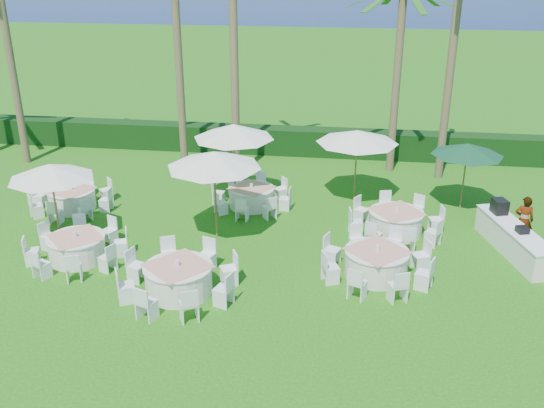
{
  "coord_description": "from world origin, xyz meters",
  "views": [
    {
      "loc": [
        4.05,
        -14.59,
        8.82
      ],
      "look_at": [
        1.61,
        2.91,
        1.3
      ],
      "focal_mm": 40.0,
      "sensor_mm": 36.0,
      "label": 1
    }
  ],
  "objects_px": {
    "banquet_table_b": "(179,278)",
    "buffet_table": "(513,239)",
    "umbrella_c": "(234,131)",
    "banquet_table_e": "(252,196)",
    "umbrella_d": "(357,137)",
    "banquet_table_a": "(77,247)",
    "staff_person": "(524,220)",
    "banquet_table_f": "(396,222)",
    "umbrella_a": "(50,171)",
    "banquet_table_d": "(72,199)",
    "banquet_table_c": "(376,262)",
    "umbrella_green": "(468,149)",
    "umbrella_b": "(214,159)"
  },
  "relations": [
    {
      "from": "umbrella_d",
      "to": "banquet_table_a",
      "type": "bearing_deg",
      "value": -144.12
    },
    {
      "from": "banquet_table_d",
      "to": "banquet_table_e",
      "type": "xyz_separation_m",
      "value": [
        6.42,
        1.12,
        -0.01
      ]
    },
    {
      "from": "umbrella_a",
      "to": "staff_person",
      "type": "xyz_separation_m",
      "value": [
        14.73,
        2.02,
        -1.64
      ]
    },
    {
      "from": "umbrella_c",
      "to": "umbrella_green",
      "type": "bearing_deg",
      "value": 3.88
    },
    {
      "from": "umbrella_b",
      "to": "banquet_table_a",
      "type": "bearing_deg",
      "value": -151.1
    },
    {
      "from": "umbrella_c",
      "to": "banquet_table_e",
      "type": "bearing_deg",
      "value": -28.29
    },
    {
      "from": "umbrella_b",
      "to": "buffet_table",
      "type": "distance_m",
      "value": 9.64
    },
    {
      "from": "staff_person",
      "to": "banquet_table_e",
      "type": "bearing_deg",
      "value": -0.91
    },
    {
      "from": "banquet_table_c",
      "to": "banquet_table_e",
      "type": "bearing_deg",
      "value": 134.34
    },
    {
      "from": "banquet_table_b",
      "to": "staff_person",
      "type": "height_order",
      "value": "staff_person"
    },
    {
      "from": "umbrella_d",
      "to": "buffet_table",
      "type": "bearing_deg",
      "value": -36.6
    },
    {
      "from": "banquet_table_b",
      "to": "umbrella_d",
      "type": "height_order",
      "value": "umbrella_d"
    },
    {
      "from": "umbrella_a",
      "to": "umbrella_green",
      "type": "bearing_deg",
      "value": 19.56
    },
    {
      "from": "staff_person",
      "to": "banquet_table_a",
      "type": "bearing_deg",
      "value": 22.49
    },
    {
      "from": "banquet_table_f",
      "to": "umbrella_d",
      "type": "height_order",
      "value": "umbrella_d"
    },
    {
      "from": "banquet_table_d",
      "to": "umbrella_d",
      "type": "height_order",
      "value": "umbrella_d"
    },
    {
      "from": "banquet_table_c",
      "to": "umbrella_green",
      "type": "bearing_deg",
      "value": 59.94
    },
    {
      "from": "banquet_table_e",
      "to": "umbrella_d",
      "type": "relative_size",
      "value": 0.98
    },
    {
      "from": "banquet_table_a",
      "to": "banquet_table_d",
      "type": "height_order",
      "value": "banquet_table_a"
    },
    {
      "from": "banquet_table_a",
      "to": "banquet_table_b",
      "type": "xyz_separation_m",
      "value": [
        3.6,
        -1.44,
        0.04
      ]
    },
    {
      "from": "umbrella_c",
      "to": "umbrella_a",
      "type": "bearing_deg",
      "value": -140.07
    },
    {
      "from": "banquet_table_a",
      "to": "banquet_table_e",
      "type": "xyz_separation_m",
      "value": [
        4.57,
        4.79,
        -0.01
      ]
    },
    {
      "from": "banquet_table_d",
      "to": "banquet_table_c",
      "type": "bearing_deg",
      "value": -17.51
    },
    {
      "from": "banquet_table_e",
      "to": "staff_person",
      "type": "xyz_separation_m",
      "value": [
        9.1,
        -1.75,
        0.42
      ]
    },
    {
      "from": "banquet_table_f",
      "to": "umbrella_d",
      "type": "distance_m",
      "value": 3.73
    },
    {
      "from": "banquet_table_b",
      "to": "umbrella_b",
      "type": "bearing_deg",
      "value": 85.84
    },
    {
      "from": "banquet_table_f",
      "to": "banquet_table_d",
      "type": "bearing_deg",
      "value": 177.76
    },
    {
      "from": "banquet_table_e",
      "to": "umbrella_green",
      "type": "xyz_separation_m",
      "value": [
        7.6,
        0.93,
        1.85
      ]
    },
    {
      "from": "umbrella_b",
      "to": "umbrella_d",
      "type": "relative_size",
      "value": 1.0
    },
    {
      "from": "umbrella_b",
      "to": "umbrella_d",
      "type": "xyz_separation_m",
      "value": [
        4.44,
        3.87,
        -0.22
      ]
    },
    {
      "from": "banquet_table_e",
      "to": "banquet_table_f",
      "type": "bearing_deg",
      "value": -16.98
    },
    {
      "from": "banquet_table_e",
      "to": "umbrella_d",
      "type": "bearing_deg",
      "value": 18.01
    },
    {
      "from": "banquet_table_b",
      "to": "staff_person",
      "type": "distance_m",
      "value": 11.03
    },
    {
      "from": "banquet_table_b",
      "to": "umbrella_d",
      "type": "distance_m",
      "value": 9.02
    },
    {
      "from": "banquet_table_e",
      "to": "banquet_table_a",
      "type": "bearing_deg",
      "value": -133.64
    },
    {
      "from": "banquet_table_c",
      "to": "umbrella_d",
      "type": "xyz_separation_m",
      "value": [
        -0.71,
        5.75,
        2.03
      ]
    },
    {
      "from": "banquet_table_c",
      "to": "umbrella_a",
      "type": "bearing_deg",
      "value": 175.63
    },
    {
      "from": "banquet_table_c",
      "to": "umbrella_b",
      "type": "height_order",
      "value": "umbrella_b"
    },
    {
      "from": "umbrella_c",
      "to": "staff_person",
      "type": "distance_m",
      "value": 10.19
    },
    {
      "from": "banquet_table_c",
      "to": "umbrella_d",
      "type": "height_order",
      "value": "umbrella_d"
    },
    {
      "from": "buffet_table",
      "to": "staff_person",
      "type": "distance_m",
      "value": 0.9
    },
    {
      "from": "banquet_table_b",
      "to": "buffet_table",
      "type": "distance_m",
      "value": 10.35
    },
    {
      "from": "umbrella_green",
      "to": "banquet_table_b",
      "type": "bearing_deg",
      "value": -140.15
    },
    {
      "from": "banquet_table_c",
      "to": "umbrella_b",
      "type": "xyz_separation_m",
      "value": [
        -5.14,
        1.88,
        2.26
      ]
    },
    {
      "from": "banquet_table_b",
      "to": "buffet_table",
      "type": "xyz_separation_m",
      "value": [
        9.64,
        3.76,
        0.03
      ]
    },
    {
      "from": "banquet_table_a",
      "to": "umbrella_a",
      "type": "relative_size",
      "value": 1.11
    },
    {
      "from": "banquet_table_f",
      "to": "umbrella_a",
      "type": "height_order",
      "value": "umbrella_a"
    },
    {
      "from": "banquet_table_f",
      "to": "umbrella_d",
      "type": "relative_size",
      "value": 1.05
    },
    {
      "from": "banquet_table_a",
      "to": "banquet_table_e",
      "type": "distance_m",
      "value": 6.62
    },
    {
      "from": "banquet_table_a",
      "to": "umbrella_a",
      "type": "xyz_separation_m",
      "value": [
        -1.06,
        1.02,
        2.04
      ]
    }
  ]
}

